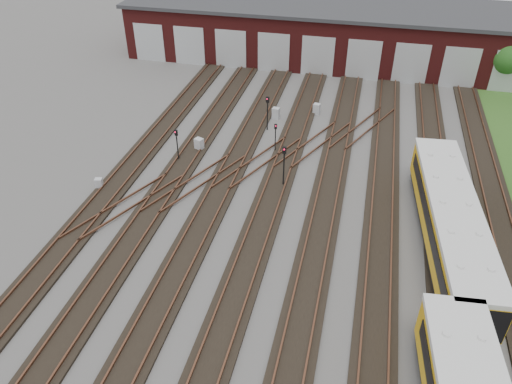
# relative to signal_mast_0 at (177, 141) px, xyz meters

# --- Properties ---
(ground) EXTENTS (120.00, 120.00, 0.00)m
(ground) POSITION_rel_signal_mast_0_xyz_m (10.59, -12.93, -1.85)
(ground) COLOR #413F3D
(ground) RESTS_ON ground
(track_network) EXTENTS (30.40, 70.00, 0.33)m
(track_network) POSITION_rel_signal_mast_0_xyz_m (10.42, -12.34, -1.74)
(track_network) COLOR black
(track_network) RESTS_ON ground
(maintenance_shed) EXTENTS (51.00, 12.50, 6.35)m
(maintenance_shed) POSITION_rel_signal_mast_0_xyz_m (10.58, 27.05, 1.35)
(maintenance_shed) COLOR #501414
(maintenance_shed) RESTS_ON ground
(signal_mast_0) EXTENTS (0.29, 0.27, 2.87)m
(signal_mast_0) POSITION_rel_signal_mast_0_xyz_m (0.00, 0.00, 0.00)
(signal_mast_0) COLOR black
(signal_mast_0) RESTS_ON ground
(signal_mast_1) EXTENTS (0.31, 0.29, 3.25)m
(signal_mast_1) POSITION_rel_signal_mast_0_xyz_m (5.97, 7.03, 0.24)
(signal_mast_1) COLOR black
(signal_mast_1) RESTS_ON ground
(signal_mast_2) EXTENTS (0.25, 0.24, 2.63)m
(signal_mast_2) POSITION_rel_signal_mast_0_xyz_m (7.47, 3.29, -0.16)
(signal_mast_2) COLOR black
(signal_mast_2) RESTS_ON ground
(signal_mast_3) EXTENTS (0.28, 0.26, 3.46)m
(signal_mast_3) POSITION_rel_signal_mast_0_xyz_m (9.12, -1.65, 0.36)
(signal_mast_3) COLOR black
(signal_mast_3) RESTS_ON ground
(relay_cabinet_0) EXTENTS (0.61, 0.54, 0.89)m
(relay_cabinet_0) POSITION_rel_signal_mast_0_xyz_m (-4.41, -5.22, -1.41)
(relay_cabinet_0) COLOR #B0B2B5
(relay_cabinet_0) RESTS_ON ground
(relay_cabinet_1) EXTENTS (0.74, 0.65, 1.09)m
(relay_cabinet_1) POSITION_rel_signal_mast_0_xyz_m (6.28, 9.42, -1.30)
(relay_cabinet_1) COLOR #B0B2B5
(relay_cabinet_1) RESTS_ON ground
(relay_cabinet_2) EXTENTS (0.82, 0.76, 1.11)m
(relay_cabinet_2) POSITION_rel_signal_mast_0_xyz_m (1.11, 2.06, -1.30)
(relay_cabinet_2) COLOR #B0B2B5
(relay_cabinet_2) RESTS_ON ground
(relay_cabinet_3) EXTENTS (0.73, 0.65, 1.06)m
(relay_cabinet_3) POSITION_rel_signal_mast_0_xyz_m (9.92, 11.29, -1.32)
(relay_cabinet_3) COLOR #B0B2B5
(relay_cabinet_3) RESTS_ON ground
(relay_cabinet_4) EXTENTS (0.71, 0.62, 1.05)m
(relay_cabinet_4) POSITION_rel_signal_mast_0_xyz_m (23.05, -7.20, -1.32)
(relay_cabinet_4) COLOR #B0B2B5
(relay_cabinet_4) RESTS_ON ground
(tree_0) EXTENTS (3.62, 3.62, 6.00)m
(tree_0) POSITION_rel_signal_mast_0_xyz_m (28.13, 22.07, 2.00)
(tree_0) COLOR #302315
(tree_0) RESTS_ON ground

